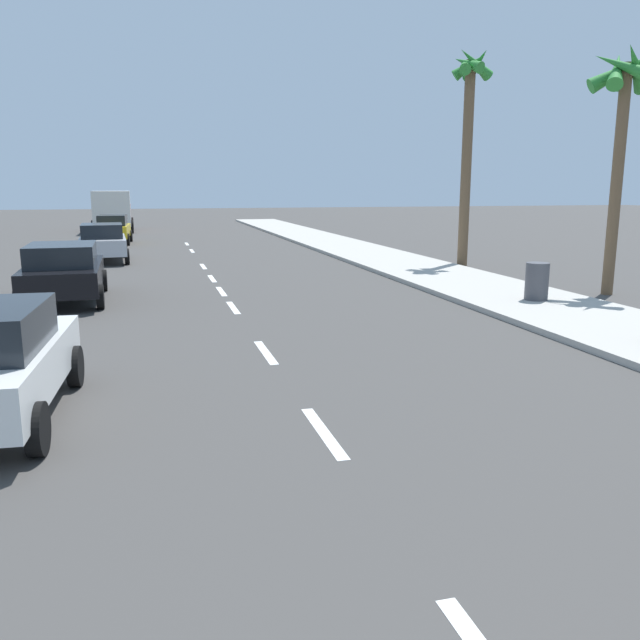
# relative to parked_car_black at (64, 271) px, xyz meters

# --- Properties ---
(ground_plane) EXTENTS (160.00, 160.00, 0.00)m
(ground_plane) POSITION_rel_parked_car_black_xyz_m (4.28, -0.30, -0.84)
(ground_plane) COLOR #423F3D
(sidewalk_strip) EXTENTS (3.60, 80.00, 0.14)m
(sidewalk_strip) POSITION_rel_parked_car_black_xyz_m (11.94, 1.70, -0.77)
(sidewalk_strip) COLOR #B2ADA3
(sidewalk_strip) RESTS_ON ground
(lane_stripe_2) EXTENTS (0.16, 1.80, 0.01)m
(lane_stripe_2) POSITION_rel_parked_car_black_xyz_m (4.28, -11.06, -0.84)
(lane_stripe_2) COLOR white
(lane_stripe_2) RESTS_ON ground
(lane_stripe_3) EXTENTS (0.16, 1.80, 0.01)m
(lane_stripe_3) POSITION_rel_parked_car_black_xyz_m (4.28, -6.88, -0.84)
(lane_stripe_3) COLOR white
(lane_stripe_3) RESTS_ON ground
(lane_stripe_4) EXTENTS (0.16, 1.80, 0.01)m
(lane_stripe_4) POSITION_rel_parked_car_black_xyz_m (4.28, -2.12, -0.84)
(lane_stripe_4) COLOR white
(lane_stripe_4) RESTS_ON ground
(lane_stripe_5) EXTENTS (0.16, 1.80, 0.01)m
(lane_stripe_5) POSITION_rel_parked_car_black_xyz_m (4.28, 0.62, -0.84)
(lane_stripe_5) COLOR white
(lane_stripe_5) RESTS_ON ground
(lane_stripe_6) EXTENTS (0.16, 1.80, 0.01)m
(lane_stripe_6) POSITION_rel_parked_car_black_xyz_m (4.28, 3.47, -0.84)
(lane_stripe_6) COLOR white
(lane_stripe_6) RESTS_ON ground
(lane_stripe_7) EXTENTS (0.16, 1.80, 0.01)m
(lane_stripe_7) POSITION_rel_parked_car_black_xyz_m (4.28, 7.02, -0.84)
(lane_stripe_7) COLOR white
(lane_stripe_7) RESTS_ON ground
(lane_stripe_8) EXTENTS (0.16, 1.80, 0.01)m
(lane_stripe_8) POSITION_rel_parked_car_black_xyz_m (4.28, 13.59, -0.84)
(lane_stripe_8) COLOR white
(lane_stripe_8) RESTS_ON ground
(lane_stripe_9) EXTENTS (0.16, 1.80, 0.01)m
(lane_stripe_9) POSITION_rel_parked_car_black_xyz_m (4.28, 17.68, -0.84)
(lane_stripe_9) COLOR white
(lane_stripe_9) RESTS_ON ground
(parked_car_black) EXTENTS (2.20, 4.60, 1.57)m
(parked_car_black) POSITION_rel_parked_car_black_xyz_m (0.00, 0.00, 0.00)
(parked_car_black) COLOR black
(parked_car_black) RESTS_ON ground
(parked_car_silver) EXTENTS (2.18, 4.41, 1.57)m
(parked_car_silver) POSITION_rel_parked_car_black_xyz_m (0.41, 9.85, -0.00)
(parked_car_silver) COLOR #B7BABF
(parked_car_silver) RESTS_ON ground
(parked_car_yellow) EXTENTS (1.93, 3.96, 1.57)m
(parked_car_yellow) POSITION_rel_parked_car_black_xyz_m (0.42, 18.79, -0.01)
(parked_car_yellow) COLOR gold
(parked_car_yellow) RESTS_ON ground
(delivery_truck) EXTENTS (2.76, 6.28, 2.80)m
(delivery_truck) POSITION_rel_parked_car_black_xyz_m (-0.04, 28.92, 0.66)
(delivery_truck) COLOR maroon
(delivery_truck) RESTS_ON ground
(palm_tree_mid) EXTENTS (1.92, 1.83, 6.92)m
(palm_tree_mid) POSITION_rel_parked_car_black_xyz_m (15.04, -2.77, 4.50)
(palm_tree_mid) COLOR brown
(palm_tree_mid) RESTS_ON ground
(palm_tree_far) EXTENTS (1.61, 1.81, 8.16)m
(palm_tree_far) POSITION_rel_parked_car_black_xyz_m (14.21, 4.67, 5.04)
(palm_tree_far) COLOR brown
(palm_tree_far) RESTS_ON ground
(trash_bin_far) EXTENTS (0.60, 0.60, 0.98)m
(trash_bin_far) POSITION_rel_parked_car_black_xyz_m (12.05, -3.75, -0.21)
(trash_bin_far) COLOR #47474C
(trash_bin_far) RESTS_ON sidewalk_strip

